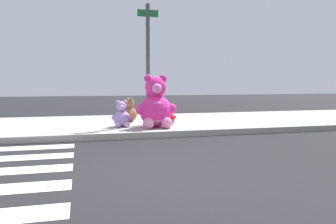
# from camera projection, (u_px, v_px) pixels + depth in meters

# --- Properties ---
(ground_plane) EXTENTS (60.00, 60.00, 0.00)m
(ground_plane) POSITION_uv_depth(u_px,v_px,m) (141.00, 175.00, 4.67)
(ground_plane) COLOR black
(sidewalk) EXTENTS (28.00, 4.40, 0.15)m
(sidewalk) POSITION_uv_depth(u_px,v_px,m) (108.00, 125.00, 9.68)
(sidewalk) COLOR #9E9B93
(sidewalk) RESTS_ON ground_plane
(sign_pole) EXTENTS (0.56, 0.11, 3.20)m
(sign_pole) POSITION_uv_depth(u_px,v_px,m) (148.00, 61.00, 9.01)
(sign_pole) COLOR #4C4C51
(sign_pole) RESTS_ON sidewalk
(plush_pink_large) EXTENTS (1.03, 0.92, 1.34)m
(plush_pink_large) POSITION_uv_depth(u_px,v_px,m) (156.00, 106.00, 8.56)
(plush_pink_large) COLOR #F22D93
(plush_pink_large) RESTS_ON sidewalk
(plush_red) EXTENTS (0.39, 0.38, 0.53)m
(plush_red) POSITION_uv_depth(u_px,v_px,m) (169.00, 116.00, 9.31)
(plush_red) COLOR red
(plush_red) RESTS_ON sidewalk
(plush_brown) EXTENTS (0.49, 0.53, 0.70)m
(plush_brown) POSITION_uv_depth(u_px,v_px,m) (129.00, 112.00, 9.81)
(plush_brown) COLOR olive
(plush_brown) RESTS_ON sidewalk
(plush_lavender) EXTENTS (0.53, 0.46, 0.68)m
(plush_lavender) POSITION_uv_depth(u_px,v_px,m) (122.00, 116.00, 8.70)
(plush_lavender) COLOR #B28CD8
(plush_lavender) RESTS_ON sidewalk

